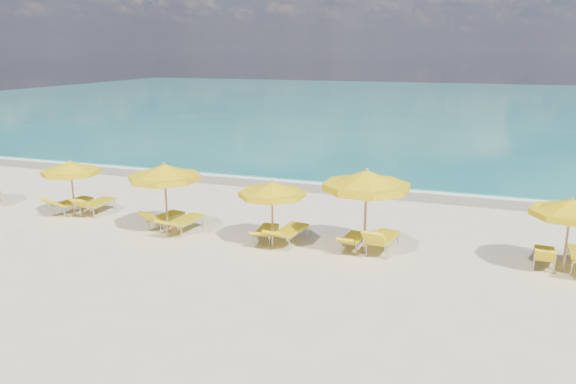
% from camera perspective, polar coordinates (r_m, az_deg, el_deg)
% --- Properties ---
extents(ground_plane, '(120.00, 120.00, 0.00)m').
position_cam_1_polar(ground_plane, '(18.04, -1.59, -4.81)').
color(ground_plane, beige).
extents(ocean, '(120.00, 80.00, 0.30)m').
position_cam_1_polar(ocean, '(64.46, 14.08, 8.64)').
color(ocean, '#126A65').
rests_on(ocean, ground).
extents(wet_sand_band, '(120.00, 2.60, 0.01)m').
position_cam_1_polar(wet_sand_band, '(24.80, 4.55, 0.49)').
color(wet_sand_band, tan).
rests_on(wet_sand_band, ground).
extents(foam_line, '(120.00, 1.20, 0.03)m').
position_cam_1_polar(foam_line, '(25.56, 5.02, 0.90)').
color(foam_line, white).
rests_on(foam_line, ground).
extents(whitecap_near, '(14.00, 0.36, 0.05)m').
position_cam_1_polar(whitecap_near, '(35.56, -0.79, 4.76)').
color(whitecap_near, white).
rests_on(whitecap_near, ground).
extents(whitecap_far, '(18.00, 0.30, 0.05)m').
position_cam_1_polar(whitecap_far, '(40.37, 21.97, 4.87)').
color(whitecap_far, white).
rests_on(whitecap_far, ground).
extents(umbrella_2, '(2.45, 2.45, 2.08)m').
position_cam_1_polar(umbrella_2, '(21.50, -21.22, 2.26)').
color(umbrella_2, tan).
rests_on(umbrella_2, ground).
extents(umbrella_3, '(3.02, 3.02, 2.39)m').
position_cam_1_polar(umbrella_3, '(18.53, -12.43, 1.91)').
color(umbrella_3, tan).
rests_on(umbrella_3, ground).
extents(umbrella_4, '(2.73, 2.73, 2.09)m').
position_cam_1_polar(umbrella_4, '(16.96, -1.62, 0.24)').
color(umbrella_4, tan).
rests_on(umbrella_4, ground).
extents(umbrella_5, '(3.41, 3.41, 2.60)m').
position_cam_1_polar(umbrella_5, '(16.35, 7.98, 1.12)').
color(umbrella_5, tan).
rests_on(umbrella_5, ground).
extents(umbrella_6, '(2.35, 2.35, 2.12)m').
position_cam_1_polar(umbrella_6, '(16.66, 26.79, -1.50)').
color(umbrella_6, tan).
rests_on(umbrella_6, ground).
extents(lounger_2_left, '(0.98, 2.01, 0.80)m').
position_cam_1_polar(lounger_2_left, '(22.37, -21.07, -1.36)').
color(lounger_2_left, '#A5A8AD').
rests_on(lounger_2_left, ground).
extents(lounger_2_right, '(0.68, 1.92, 0.84)m').
position_cam_1_polar(lounger_2_right, '(21.93, -18.84, -1.47)').
color(lounger_2_right, '#A5A8AD').
rests_on(lounger_2_right, ground).
extents(lounger_3_left, '(0.86, 1.82, 0.83)m').
position_cam_1_polar(lounger_3_left, '(19.59, -12.36, -2.90)').
color(lounger_3_left, '#A5A8AD').
rests_on(lounger_3_left, ground).
extents(lounger_3_right, '(0.83, 2.01, 0.72)m').
position_cam_1_polar(lounger_3_right, '(18.99, -10.47, -3.34)').
color(lounger_3_right, '#A5A8AD').
rests_on(lounger_3_right, ground).
extents(lounger_4_left, '(0.72, 1.75, 0.62)m').
position_cam_1_polar(lounger_4_left, '(17.85, -2.23, -4.35)').
color(lounger_4_left, '#A5A8AD').
rests_on(lounger_4_left, ground).
extents(lounger_4_right, '(0.90, 2.08, 0.75)m').
position_cam_1_polar(lounger_4_right, '(17.61, 0.15, -4.47)').
color(lounger_4_right, '#A5A8AD').
rests_on(lounger_4_right, ground).
extents(lounger_5_left, '(0.62, 1.66, 0.65)m').
position_cam_1_polar(lounger_5_left, '(17.25, 6.65, -5.12)').
color(lounger_5_left, '#A5A8AD').
rests_on(lounger_5_left, ground).
extents(lounger_5_right, '(0.87, 2.00, 0.96)m').
position_cam_1_polar(lounger_5_right, '(17.12, 9.54, -5.20)').
color(lounger_5_right, '#A5A8AD').
rests_on(lounger_5_right, ground).
extents(lounger_6_left, '(0.68, 1.66, 0.79)m').
position_cam_1_polar(lounger_6_left, '(17.37, 24.55, -6.20)').
color(lounger_6_left, '#A5A8AD').
rests_on(lounger_6_left, ground).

